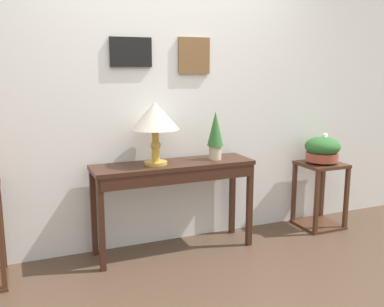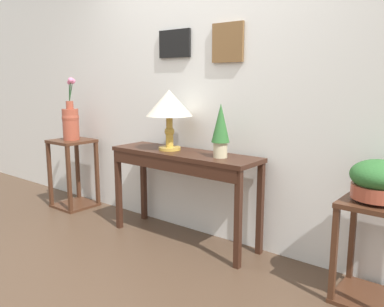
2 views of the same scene
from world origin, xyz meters
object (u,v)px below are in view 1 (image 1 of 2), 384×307
(table_lamp, at_px, (155,118))
(console_table, at_px, (174,176))
(pedestal_stand_right, at_px, (320,195))
(potted_plant_on_console, at_px, (215,133))
(planter_bowl_wide_right, at_px, (322,149))

(table_lamp, bearing_deg, console_table, -8.81)
(console_table, relative_size, pedestal_stand_right, 2.10)
(console_table, bearing_deg, potted_plant_on_console, 1.93)
(console_table, height_order, pedestal_stand_right, console_table)
(pedestal_stand_right, relative_size, planter_bowl_wide_right, 1.93)
(console_table, height_order, potted_plant_on_console, potted_plant_on_console)
(console_table, bearing_deg, table_lamp, 171.19)
(console_table, distance_m, planter_bowl_wide_right, 1.53)
(console_table, relative_size, table_lamp, 2.67)
(potted_plant_on_console, bearing_deg, planter_bowl_wide_right, -0.10)
(console_table, distance_m, potted_plant_on_console, 0.51)
(potted_plant_on_console, distance_m, pedestal_stand_right, 1.33)
(pedestal_stand_right, bearing_deg, table_lamp, 179.54)
(potted_plant_on_console, height_order, planter_bowl_wide_right, potted_plant_on_console)
(console_table, height_order, table_lamp, table_lamp)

